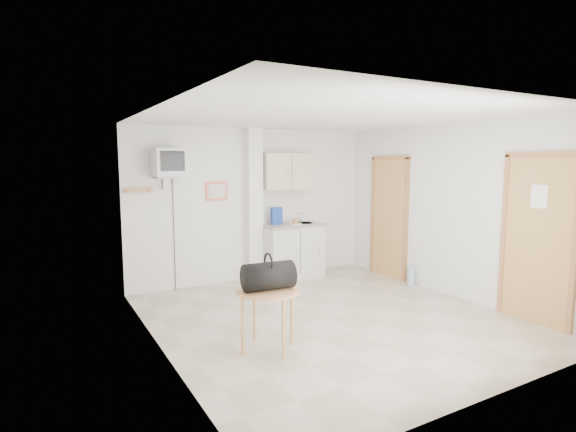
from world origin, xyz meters
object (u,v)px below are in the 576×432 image
duffel_bag (268,276)px  water_bottle (411,276)px  crt_television (169,163)px  round_table (268,296)px

duffel_bag → water_bottle: size_ratio=1.63×
crt_television → round_table: size_ratio=3.17×
crt_television → duffel_bag: (0.32, -2.50, -1.14)m
round_table → water_bottle: bearing=18.6°
round_table → duffel_bag: bearing=-107.9°
round_table → water_bottle: round_table is taller
crt_television → duffel_bag: bearing=-82.6°
water_bottle → duffel_bag: bearing=-160.9°
crt_television → water_bottle: 4.12m
crt_television → water_bottle: (3.43, -1.43, -1.79)m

